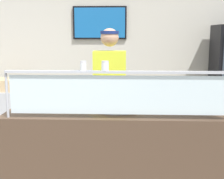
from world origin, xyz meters
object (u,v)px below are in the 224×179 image
object	(u,v)px
pizza_server	(122,106)
pizza_box_stack	(6,85)
worker_figure	(110,93)
pepper_flake_shaker	(105,67)
pizza_tray	(117,108)
parmesan_shaker	(83,67)

from	to	relation	value
pizza_server	pizza_box_stack	bearing A→B (deg)	136.20
pizza_server	worker_figure	bearing A→B (deg)	104.23
pepper_flake_shaker	pizza_box_stack	world-z (taller)	pepper_flake_shaker
pizza_tray	pizza_server	xyz separation A→B (m)	(0.05, -0.02, 0.02)
pizza_tray	parmesan_shaker	bearing A→B (deg)	-129.56
pizza_server	pizza_box_stack	world-z (taller)	pizza_server
pizza_tray	worker_figure	world-z (taller)	worker_figure
parmesan_shaker	pepper_flake_shaker	world-z (taller)	pepper_flake_shaker
worker_figure	pizza_box_stack	distance (m)	2.12
pizza_server	pepper_flake_shaker	xyz separation A→B (m)	(-0.15, -0.33, 0.43)
pizza_tray	pizza_server	size ratio (longest dim) A/B	1.71
pepper_flake_shaker	worker_figure	world-z (taller)	worker_figure
worker_figure	pizza_box_stack	xyz separation A→B (m)	(-1.73, 1.22, -0.11)
worker_figure	parmesan_shaker	bearing A→B (deg)	-101.27
pizza_tray	worker_figure	size ratio (longest dim) A/B	0.27
pizza_tray	parmesan_shaker	world-z (taller)	parmesan_shaker
pizza_tray	parmesan_shaker	xyz separation A→B (m)	(-0.29, -0.35, 0.45)
parmesan_shaker	worker_figure	xyz separation A→B (m)	(0.19, 0.94, -0.41)
pepper_flake_shaker	pizza_tray	bearing A→B (deg)	74.30
pizza_tray	pepper_flake_shaker	distance (m)	0.58
pizza_tray	pizza_server	bearing A→B (deg)	-22.56
pizza_tray	pizza_box_stack	world-z (taller)	pizza_box_stack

